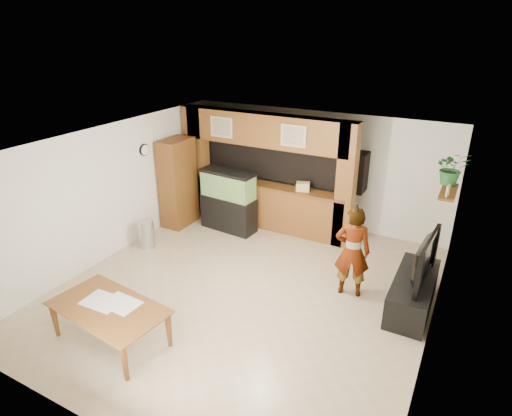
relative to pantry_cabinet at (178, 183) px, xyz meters
The scene contains 21 objects.
floor 3.33m from the pantry_cabinet, 31.87° to the right, with size 6.50×6.50×0.00m, color tan.
ceiling 3.56m from the pantry_cabinet, 31.87° to the right, with size 6.50×6.50×0.00m, color white.
wall_back 3.14m from the pantry_cabinet, 30.20° to the left, with size 6.00×6.00×0.00m, color silver.
wall_left 1.73m from the pantry_cabinet, 100.13° to the right, with size 6.50×6.50×0.00m, color silver.
wall_right 5.95m from the pantry_cabinet, 16.41° to the right, with size 6.50×6.50×0.00m, color silver.
partition 2.02m from the pantry_cabinet, 28.68° to the left, with size 4.20×0.99×2.60m.
wall_clock 1.16m from the pantry_cabinet, 111.38° to the right, with size 0.05×0.25×0.25m.
wall_shelf 5.60m from the pantry_cabinet, ahead, with size 0.25×0.90×0.04m, color brown.
pantry_cabinet is the anchor object (origin of this frame).
trash_can 1.45m from the pantry_cabinet, 85.40° to the right, with size 0.33×0.33×0.60m, color #B2B2B7.
aquarium 1.24m from the pantry_cabinet, 13.10° to the left, with size 1.25×0.47×1.39m.
tv_stand 5.46m from the pantry_cabinet, ahead, with size 0.60×1.64×0.55m, color black.
television 5.41m from the pantry_cabinet, ahead, with size 1.29×0.17×0.75m, color black.
photo_frame 5.61m from the pantry_cabinet, ahead, with size 0.03×0.14×0.19m, color tan.
potted_plant 5.64m from the pantry_cabinet, ahead, with size 0.54×0.47×0.60m, color #276330.
person 4.43m from the pantry_cabinet, 12.06° to the right, with size 0.59×0.39×1.62m, color tan.
microphone 4.56m from the pantry_cabinet, 13.92° to the right, with size 0.04×0.04×0.17m, color black.
dining_table 4.19m from the pantry_cabinet, 66.75° to the right, with size 1.72×0.96×0.60m, color brown.
newspaper_a 4.04m from the pantry_cabinet, 64.31° to the right, with size 0.54×0.39×0.01m, color silver.
newspaper_b 4.01m from the pantry_cabinet, 68.39° to the right, with size 0.56×0.41×0.01m, color silver.
counter_box 2.83m from the pantry_cabinet, 15.81° to the left, with size 0.28×0.19×0.19m, color tan.
Camera 1 is at (3.16, -5.52, 4.28)m, focal length 30.00 mm.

